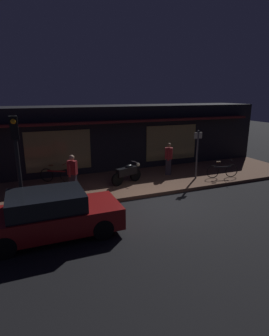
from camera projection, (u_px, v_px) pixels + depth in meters
ground_plane at (162, 206)px, 10.77m from camera, size 60.00×60.00×0.00m
sidewalk_slab at (133, 182)px, 13.44m from camera, size 18.00×4.00×0.15m
storefront_building at (112, 137)px, 16.02m from camera, size 18.00×3.30×3.60m
motorcycle at (127, 173)px, 12.92m from camera, size 1.64×0.77×0.97m
bicycle_parked at (222, 171)px, 13.80m from camera, size 1.63×0.50×0.91m
bicycle_extra at (57, 175)px, 13.07m from camera, size 1.46×0.86×0.91m
person_photographer at (73, 174)px, 11.44m from camera, size 0.44×0.55×1.67m
person_bystander at (169, 158)px, 14.19m from camera, size 0.44×0.56×1.67m
sign_post at (197, 151)px, 13.45m from camera, size 0.44×0.09×2.40m
traffic_light_pole at (17, 153)px, 8.52m from camera, size 0.24×0.33×3.60m
parked_car_near at (51, 214)px, 8.34m from camera, size 4.10×1.79×1.42m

